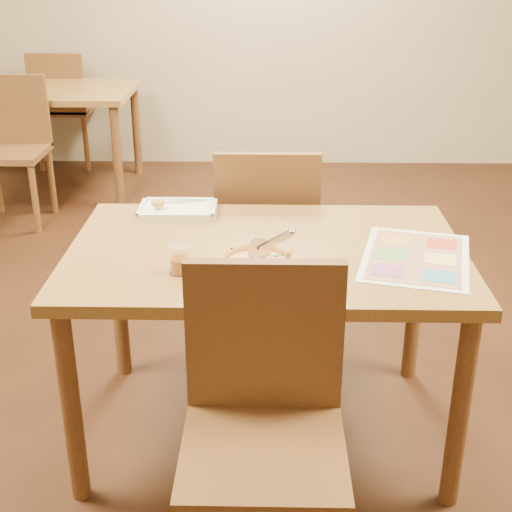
{
  "coord_description": "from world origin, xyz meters",
  "views": [
    {
      "loc": [
        0.01,
        -2.16,
        1.64
      ],
      "look_at": [
        -0.03,
        -0.18,
        0.77
      ],
      "focal_mm": 50.0,
      "sensor_mm": 36.0,
      "label": 1
    }
  ],
  "objects_px": {
    "chair_near": "(264,392)",
    "bg_chair_far": "(61,97)",
    "dining_table": "(266,271)",
    "pizza_cutter": "(270,244)",
    "bg_table": "(40,101)",
    "glass_tumbler": "(180,261)",
    "menu": "(416,257)",
    "plate": "(256,269)",
    "pizza": "(257,263)",
    "chair_far": "(267,225)",
    "bg_chair_near": "(13,131)",
    "appetizer_tray": "(176,210)"
  },
  "relations": [
    {
      "from": "chair_far",
      "to": "pizza",
      "type": "relative_size",
      "value": 1.72
    },
    {
      "from": "chair_far",
      "to": "glass_tumbler",
      "type": "distance_m",
      "value": 0.86
    },
    {
      "from": "appetizer_tray",
      "to": "bg_table",
      "type": "bearing_deg",
      "value": 117.06
    },
    {
      "from": "chair_near",
      "to": "pizza_cutter",
      "type": "bearing_deg",
      "value": 88.27
    },
    {
      "from": "pizza_cutter",
      "to": "glass_tumbler",
      "type": "height_order",
      "value": "pizza_cutter"
    },
    {
      "from": "bg_table",
      "to": "bg_chair_far",
      "type": "relative_size",
      "value": 2.77
    },
    {
      "from": "bg_table",
      "to": "bg_chair_far",
      "type": "height_order",
      "value": "bg_chair_far"
    },
    {
      "from": "plate",
      "to": "menu",
      "type": "distance_m",
      "value": 0.52
    },
    {
      "from": "dining_table",
      "to": "pizza_cutter",
      "type": "distance_m",
      "value": 0.23
    },
    {
      "from": "dining_table",
      "to": "appetizer_tray",
      "type": "xyz_separation_m",
      "value": [
        -0.34,
        0.33,
        0.1
      ]
    },
    {
      "from": "chair_near",
      "to": "glass_tumbler",
      "type": "xyz_separation_m",
      "value": [
        -0.26,
        0.4,
        0.19
      ]
    },
    {
      "from": "bg_chair_far",
      "to": "bg_table",
      "type": "bearing_deg",
      "value": 90.0
    },
    {
      "from": "menu",
      "to": "pizza",
      "type": "bearing_deg",
      "value": -167.37
    },
    {
      "from": "appetizer_tray",
      "to": "chair_near",
      "type": "bearing_deg",
      "value": -70.07
    },
    {
      "from": "dining_table",
      "to": "glass_tumbler",
      "type": "bearing_deg",
      "value": -142.71
    },
    {
      "from": "chair_near",
      "to": "bg_chair_far",
      "type": "xyz_separation_m",
      "value": [
        -1.6,
        3.9,
        0.0
      ]
    },
    {
      "from": "chair_near",
      "to": "pizza",
      "type": "xyz_separation_m",
      "value": [
        -0.03,
        0.42,
        0.18
      ]
    },
    {
      "from": "chair_near",
      "to": "chair_far",
      "type": "relative_size",
      "value": 1.0
    },
    {
      "from": "chair_near",
      "to": "appetizer_tray",
      "type": "xyz_separation_m",
      "value": [
        -0.34,
        0.93,
        0.16
      ]
    },
    {
      "from": "bg_table",
      "to": "bg_chair_far",
      "type": "xyz_separation_m",
      "value": [
        0.0,
        0.5,
        -0.07
      ]
    },
    {
      "from": "bg_chair_near",
      "to": "glass_tumbler",
      "type": "xyz_separation_m",
      "value": [
        1.34,
        -2.4,
        0.19
      ]
    },
    {
      "from": "bg_chair_near",
      "to": "chair_near",
      "type": "bearing_deg",
      "value": -60.26
    },
    {
      "from": "bg_chair_near",
      "to": "glass_tumbler",
      "type": "height_order",
      "value": "bg_chair_near"
    },
    {
      "from": "dining_table",
      "to": "plate",
      "type": "xyz_separation_m",
      "value": [
        -0.03,
        -0.18,
        0.09
      ]
    },
    {
      "from": "chair_near",
      "to": "bg_chair_near",
      "type": "xyz_separation_m",
      "value": [
        -1.6,
        2.8,
        0.0
      ]
    },
    {
      "from": "glass_tumbler",
      "to": "bg_table",
      "type": "bearing_deg",
      "value": 114.1
    },
    {
      "from": "bg_table",
      "to": "glass_tumbler",
      "type": "xyz_separation_m",
      "value": [
        1.34,
        -3.0,
        0.12
      ]
    },
    {
      "from": "pizza",
      "to": "menu",
      "type": "relative_size",
      "value": 0.6
    },
    {
      "from": "bg_table",
      "to": "glass_tumbler",
      "type": "relative_size",
      "value": 14.8
    },
    {
      "from": "chair_near",
      "to": "bg_chair_near",
      "type": "relative_size",
      "value": 1.0
    },
    {
      "from": "bg_chair_near",
      "to": "glass_tumbler",
      "type": "distance_m",
      "value": 2.75
    },
    {
      "from": "bg_table",
      "to": "menu",
      "type": "relative_size",
      "value": 2.84
    },
    {
      "from": "bg_table",
      "to": "menu",
      "type": "bearing_deg",
      "value": -54.11
    },
    {
      "from": "bg_chair_near",
      "to": "bg_chair_far",
      "type": "relative_size",
      "value": 1.0
    },
    {
      "from": "bg_chair_far",
      "to": "plate",
      "type": "xyz_separation_m",
      "value": [
        1.57,
        -3.48,
        0.16
      ]
    },
    {
      "from": "dining_table",
      "to": "bg_chair_far",
      "type": "xyz_separation_m",
      "value": [
        -1.6,
        3.3,
        -0.07
      ]
    },
    {
      "from": "dining_table",
      "to": "chair_far",
      "type": "height_order",
      "value": "chair_far"
    },
    {
      "from": "dining_table",
      "to": "bg_chair_far",
      "type": "relative_size",
      "value": 2.77
    },
    {
      "from": "dining_table",
      "to": "bg_table",
      "type": "bearing_deg",
      "value": 119.74
    },
    {
      "from": "bg_table",
      "to": "menu",
      "type": "distance_m",
      "value": 3.55
    },
    {
      "from": "bg_chair_near",
      "to": "plate",
      "type": "relative_size",
      "value": 1.83
    },
    {
      "from": "pizza",
      "to": "menu",
      "type": "height_order",
      "value": "pizza"
    },
    {
      "from": "bg_table",
      "to": "plate",
      "type": "distance_m",
      "value": 3.37
    },
    {
      "from": "bg_chair_near",
      "to": "pizza",
      "type": "distance_m",
      "value": 2.86
    },
    {
      "from": "pizza",
      "to": "glass_tumbler",
      "type": "distance_m",
      "value": 0.23
    },
    {
      "from": "dining_table",
      "to": "bg_table",
      "type": "xyz_separation_m",
      "value": [
        -1.6,
        2.8,
        0.0
      ]
    },
    {
      "from": "plate",
      "to": "pizza_cutter",
      "type": "bearing_deg",
      "value": 28.43
    },
    {
      "from": "chair_near",
      "to": "plate",
      "type": "distance_m",
      "value": 0.45
    },
    {
      "from": "dining_table",
      "to": "chair_far",
      "type": "xyz_separation_m",
      "value": [
        -0.0,
        0.6,
        -0.07
      ]
    },
    {
      "from": "bg_chair_far",
      "to": "menu",
      "type": "distance_m",
      "value": 3.97
    }
  ]
}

